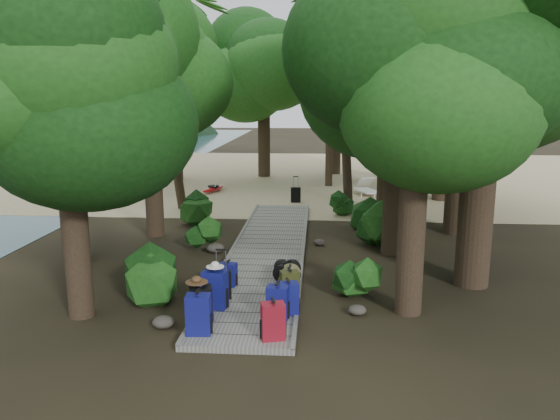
# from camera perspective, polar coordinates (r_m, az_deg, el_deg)

# --- Properties ---
(ground) EXTENTS (120.00, 120.00, 0.00)m
(ground) POSITION_cam_1_polar(r_m,az_deg,el_deg) (14.01, -1.63, -5.63)
(ground) COLOR black
(ground) RESTS_ON ground
(sand_beach) EXTENTS (40.00, 22.00, 0.02)m
(sand_beach) POSITION_cam_1_polar(r_m,az_deg,el_deg) (29.63, 1.43, 3.70)
(sand_beach) COLOR tan
(sand_beach) RESTS_ON ground
(boardwalk) EXTENTS (2.00, 12.00, 0.12)m
(boardwalk) POSITION_cam_1_polar(r_m,az_deg,el_deg) (14.95, -1.25, -4.26)
(boardwalk) COLOR gray
(boardwalk) RESTS_ON ground
(backpack_left_a) EXTENTS (0.44, 0.32, 0.79)m
(backpack_left_a) POSITION_cam_1_polar(r_m,az_deg,el_deg) (9.75, -8.51, -10.52)
(backpack_left_a) COLOR navy
(backpack_left_a) RESTS_ON boardwalk
(backpack_left_b) EXTENTS (0.47, 0.38, 0.75)m
(backpack_left_b) POSITION_cam_1_polar(r_m,az_deg,el_deg) (10.25, -8.26, -9.52)
(backpack_left_b) COLOR black
(backpack_left_b) RESTS_ON boardwalk
(backpack_left_c) EXTENTS (0.50, 0.39, 0.85)m
(backpack_left_c) POSITION_cam_1_polar(r_m,az_deg,el_deg) (10.83, -6.81, -8.02)
(backpack_left_c) COLOR navy
(backpack_left_c) RESTS_ON boardwalk
(backpack_left_d) EXTENTS (0.42, 0.34, 0.56)m
(backpack_left_d) POSITION_cam_1_polar(r_m,az_deg,el_deg) (12.07, -5.48, -6.59)
(backpack_left_d) COLOR navy
(backpack_left_d) RESTS_ON boardwalk
(backpack_right_a) EXTENTS (0.46, 0.37, 0.71)m
(backpack_right_a) POSITION_cam_1_polar(r_m,az_deg,el_deg) (9.48, -0.74, -11.34)
(backpack_right_a) COLOR maroon
(backpack_right_a) RESTS_ON boardwalk
(backpack_right_b) EXTENTS (0.43, 0.33, 0.71)m
(backpack_right_b) POSITION_cam_1_polar(r_m,az_deg,el_deg) (10.27, -0.26, -9.46)
(backpack_right_b) COLOR navy
(backpack_right_b) RESTS_ON boardwalk
(backpack_right_c) EXTENTS (0.45, 0.36, 0.69)m
(backpack_right_c) POSITION_cam_1_polar(r_m,az_deg,el_deg) (10.49, 0.80, -9.05)
(backpack_right_c) COLOR navy
(backpack_right_c) RESTS_ON boardwalk
(backpack_right_d) EXTENTS (0.43, 0.36, 0.57)m
(backpack_right_d) POSITION_cam_1_polar(r_m,az_deg,el_deg) (11.48, 1.00, -7.51)
(backpack_right_d) COLOR #353713
(backpack_right_d) RESTS_ON boardwalk
(duffel_right_khaki) EXTENTS (0.47, 0.67, 0.43)m
(duffel_right_khaki) POSITION_cam_1_polar(r_m,az_deg,el_deg) (11.97, 1.01, -7.03)
(duffel_right_khaki) COLOR olive
(duffel_right_khaki) RESTS_ON boardwalk
(duffel_right_black) EXTENTS (0.63, 0.72, 0.39)m
(duffel_right_black) POSITION_cam_1_polar(r_m,az_deg,el_deg) (12.47, 0.73, -6.36)
(duffel_right_black) COLOR black
(duffel_right_black) RESTS_ON boardwalk
(suitcase_on_boardwalk) EXTENTS (0.43, 0.30, 0.60)m
(suitcase_on_boardwalk) POSITION_cam_1_polar(r_m,az_deg,el_deg) (11.34, -6.12, -7.74)
(suitcase_on_boardwalk) COLOR black
(suitcase_on_boardwalk) RESTS_ON boardwalk
(lone_suitcase_on_sand) EXTENTS (0.40, 0.26, 0.60)m
(lone_suitcase_on_sand) POSITION_cam_1_polar(r_m,az_deg,el_deg) (21.87, 1.65, 1.60)
(lone_suitcase_on_sand) COLOR black
(lone_suitcase_on_sand) RESTS_ON sand_beach
(hat_brown) EXTENTS (0.41, 0.41, 0.12)m
(hat_brown) POSITION_cam_1_polar(r_m,az_deg,el_deg) (10.15, -8.71, -7.14)
(hat_brown) COLOR #51351E
(hat_brown) RESTS_ON backpack_left_b
(hat_white) EXTENTS (0.35, 0.35, 0.12)m
(hat_white) POSITION_cam_1_polar(r_m,az_deg,el_deg) (10.65, -6.80, -5.63)
(hat_white) COLOR silver
(hat_white) RESTS_ON backpack_left_c
(kayak) EXTENTS (1.85, 3.68, 0.36)m
(kayak) POSITION_cam_1_polar(r_m,az_deg,el_deg) (24.43, -6.96, 2.32)
(kayak) COLOR red
(kayak) RESTS_ON sand_beach
(sun_lounger) EXTENTS (1.40, 2.20, 0.68)m
(sun_lounger) POSITION_cam_1_polar(r_m,az_deg,el_deg) (23.68, 9.06, 2.34)
(sun_lounger) COLOR silver
(sun_lounger) RESTS_ON sand_beach
(tree_right_a) EXTENTS (4.51, 4.51, 7.52)m
(tree_right_a) POSITION_cam_1_polar(r_m,az_deg,el_deg) (10.48, 14.14, 9.05)
(tree_right_a) COLOR black
(tree_right_a) RESTS_ON ground
(tree_right_b) EXTENTS (6.02, 6.02, 10.75)m
(tree_right_b) POSITION_cam_1_polar(r_m,az_deg,el_deg) (12.61, 21.01, 16.40)
(tree_right_b) COLOR black
(tree_right_b) RESTS_ON ground
(tree_right_c) EXTENTS (4.77, 4.77, 8.25)m
(tree_right_c) POSITION_cam_1_polar(r_m,az_deg,el_deg) (14.60, 12.24, 11.27)
(tree_right_c) COLOR black
(tree_right_c) RESTS_ON ground
(tree_right_d) EXTENTS (6.78, 6.78, 12.43)m
(tree_right_d) POSITION_cam_1_polar(r_m,az_deg,el_deg) (17.58, 19.34, 17.77)
(tree_right_d) COLOR black
(tree_right_d) RESTS_ON ground
(tree_right_e) EXTENTS (4.58, 4.58, 8.25)m
(tree_right_e) POSITION_cam_1_polar(r_m,az_deg,el_deg) (20.17, 11.23, 11.39)
(tree_right_e) COLOR black
(tree_right_e) RESTS_ON ground
(tree_right_f) EXTENTS (6.12, 6.12, 10.94)m
(tree_right_f) POSITION_cam_1_polar(r_m,az_deg,el_deg) (23.07, 17.27, 14.47)
(tree_right_f) COLOR black
(tree_right_f) RESTS_ON ground
(tree_left_a) EXTENTS (4.17, 4.17, 6.96)m
(tree_left_a) POSITION_cam_1_polar(r_m,az_deg,el_deg) (10.74, -21.26, 7.16)
(tree_left_a) COLOR black
(tree_left_a) RESTS_ON ground
(tree_left_b) EXTENTS (5.39, 5.39, 9.71)m
(tree_left_b) POSITION_cam_1_polar(r_m,az_deg,el_deg) (14.86, -21.85, 13.53)
(tree_left_b) COLOR black
(tree_left_b) RESTS_ON ground
(tree_left_c) EXTENTS (4.42, 4.42, 7.68)m
(tree_left_c) POSITION_cam_1_polar(r_m,az_deg,el_deg) (16.68, -13.45, 10.27)
(tree_left_c) COLOR black
(tree_left_c) RESTS_ON ground
(tree_back_a) EXTENTS (5.30, 5.30, 9.17)m
(tree_back_a) POSITION_cam_1_polar(r_m,az_deg,el_deg) (28.77, -1.71, 12.60)
(tree_back_a) COLOR black
(tree_back_a) RESTS_ON ground
(tree_back_b) EXTENTS (4.99, 4.99, 8.90)m
(tree_back_b) POSITION_cam_1_polar(r_m,az_deg,el_deg) (29.90, 5.90, 12.26)
(tree_back_b) COLOR black
(tree_back_b) RESTS_ON ground
(tree_back_c) EXTENTS (4.75, 4.75, 8.55)m
(tree_back_c) POSITION_cam_1_polar(r_m,az_deg,el_deg) (28.85, 11.26, 11.76)
(tree_back_c) COLOR black
(tree_back_c) RESTS_ON ground
(tree_back_d) EXTENTS (4.96, 4.96, 8.26)m
(tree_back_d) POSITION_cam_1_polar(r_m,az_deg,el_deg) (28.06, -10.97, 11.48)
(tree_back_d) COLOR black
(tree_back_d) RESTS_ON ground
(palm_right_a) EXTENTS (4.52, 4.52, 7.70)m
(palm_right_a) POSITION_cam_1_polar(r_m,az_deg,el_deg) (19.80, 7.84, 10.71)
(palm_right_a) COLOR #173D11
(palm_right_a) RESTS_ON ground
(palm_right_b) EXTENTS (4.18, 4.18, 8.07)m
(palm_right_b) POSITION_cam_1_polar(r_m,az_deg,el_deg) (24.07, 12.79, 11.15)
(palm_right_b) COLOR #173D11
(palm_right_b) RESTS_ON ground
(palm_right_c) EXTENTS (4.73, 4.73, 7.52)m
(palm_right_c) POSITION_cam_1_polar(r_m,az_deg,el_deg) (25.99, 5.83, 10.80)
(palm_right_c) COLOR #173D11
(palm_right_c) RESTS_ON ground
(palm_left_a) EXTENTS (4.72, 4.72, 7.52)m
(palm_left_a) POSITION_cam_1_polar(r_m,az_deg,el_deg) (20.64, -11.29, 10.38)
(palm_left_a) COLOR #173D11
(palm_left_a) RESTS_ON ground
(rock_left_a) EXTENTS (0.41, 0.37, 0.22)m
(rock_left_a) POSITION_cam_1_polar(r_m,az_deg,el_deg) (10.50, -12.09, -11.38)
(rock_left_a) COLOR #4C473F
(rock_left_a) RESTS_ON ground
(rock_left_b) EXTENTS (0.35, 0.31, 0.19)m
(rock_left_b) POSITION_cam_1_polar(r_m,az_deg,el_deg) (12.85, -14.14, -7.19)
(rock_left_b) COLOR #4C473F
(rock_left_b) RESTS_ON ground
(rock_left_c) EXTENTS (0.48, 0.43, 0.26)m
(rock_left_c) POSITION_cam_1_polar(r_m,az_deg,el_deg) (15.04, -6.79, -3.96)
(rock_left_c) COLOR #4C473F
(rock_left_c) RESTS_ON ground
(rock_left_d) EXTENTS (0.26, 0.23, 0.14)m
(rock_left_d) POSITION_cam_1_polar(r_m,az_deg,el_deg) (17.03, -7.30, -2.31)
(rock_left_d) COLOR #4C473F
(rock_left_d) RESTS_ON ground
(rock_right_a) EXTENTS (0.36, 0.32, 0.20)m
(rock_right_a) POSITION_cam_1_polar(r_m,az_deg,el_deg) (10.96, 8.07, -10.31)
(rock_right_a) COLOR #4C473F
(rock_right_a) RESTS_ON ground
(rock_right_b) EXTENTS (0.55, 0.49, 0.30)m
(rock_right_b) POSITION_cam_1_polar(r_m,az_deg,el_deg) (12.75, 7.31, -6.81)
(rock_right_b) COLOR #4C473F
(rock_right_b) RESTS_ON ground
(rock_right_c) EXTENTS (0.32, 0.28, 0.17)m
(rock_right_c) POSITION_cam_1_polar(r_m,az_deg,el_deg) (15.72, 4.12, -3.37)
(rock_right_c) COLOR #4C473F
(rock_right_c) RESTS_ON ground
(rock_right_d) EXTENTS (0.49, 0.44, 0.27)m
(rock_right_d) POSITION_cam_1_polar(r_m,az_deg,el_deg) (17.66, 8.22, -1.61)
(rock_right_d) COLOR #4C473F
(rock_right_d) RESTS_ON ground
(shrub_left_a) EXTENTS (1.23, 1.23, 1.11)m
(shrub_left_a) POSITION_cam_1_polar(r_m,az_deg,el_deg) (11.75, -13.90, -6.63)
(shrub_left_a) COLOR #1C4715
(shrub_left_a) RESTS_ON ground
(shrub_left_b) EXTENTS (1.01, 1.01, 0.91)m
(shrub_left_b) POSITION_cam_1_polar(r_m,az_deg,el_deg) (15.46, -8.04, -2.33)
(shrub_left_b) COLOR #1C4715
(shrub_left_b) RESTS_ON ground
(shrub_left_c) EXTENTS (1.24, 1.24, 1.11)m
(shrub_left_c) POSITION_cam_1_polar(r_m,az_deg,el_deg) (18.24, -9.02, 0.15)
(shrub_left_c) COLOR #1C4715
(shrub_left_c) RESTS_ON ground
(shrub_right_a) EXTENTS (0.96, 0.96, 0.87)m
(shrub_right_a) POSITION_cam_1_polar(r_m,az_deg,el_deg) (11.63, 8.10, -7.21)
(shrub_right_a) COLOR #1C4715
(shrub_right_a) RESTS_ON ground
(shrub_right_b) EXTENTS (1.48, 1.48, 1.34)m
(shrub_right_b) POSITION_cam_1_polar(r_m,az_deg,el_deg) (15.91, 9.94, -1.19)
(shrub_right_b) COLOR #1C4715
(shrub_right_b) RESTS_ON ground
(shrub_right_c) EXTENTS (0.95, 0.95, 0.85)m
(shrub_right_c) POSITION_cam_1_polar(r_m,az_deg,el_deg) (19.46, 6.46, 0.57)
(shrub_right_c) COLOR #1C4715
(shrub_right_c) RESTS_ON ground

